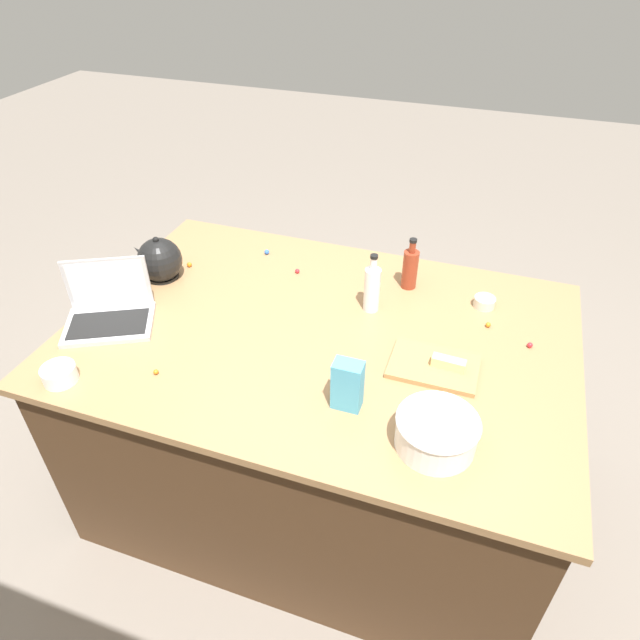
% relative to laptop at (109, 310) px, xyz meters
% --- Properties ---
extents(ground_plane, '(12.00, 12.00, 0.00)m').
position_rel_laptop_xyz_m(ground_plane, '(-0.75, -0.19, -0.95)').
color(ground_plane, slate).
extents(island_counter, '(1.80, 1.23, 0.90)m').
position_rel_laptop_xyz_m(island_counter, '(-0.75, -0.19, -0.50)').
color(island_counter, '#4C331E').
rests_on(island_counter, ground).
extents(laptop, '(0.38, 0.34, 0.22)m').
position_rel_laptop_xyz_m(laptop, '(0.00, 0.00, 0.00)').
color(laptop, '#B7B7BC').
rests_on(laptop, island_counter).
extents(mixing_bowl_large, '(0.24, 0.24, 0.10)m').
position_rel_laptop_xyz_m(mixing_bowl_large, '(-1.23, 0.20, 0.01)').
color(mixing_bowl_large, white).
rests_on(mixing_bowl_large, island_counter).
extents(bottle_soy, '(0.06, 0.06, 0.22)m').
position_rel_laptop_xyz_m(bottle_soy, '(-1.00, -0.58, 0.04)').
color(bottle_soy, maroon).
rests_on(bottle_soy, island_counter).
extents(bottle_vinegar, '(0.06, 0.06, 0.24)m').
position_rel_laptop_xyz_m(bottle_vinegar, '(-0.89, -0.38, 0.05)').
color(bottle_vinegar, white).
rests_on(bottle_vinegar, island_counter).
extents(kettle, '(0.21, 0.18, 0.20)m').
position_rel_laptop_xyz_m(kettle, '(-0.02, -0.32, 0.03)').
color(kettle, black).
rests_on(kettle, island_counter).
extents(cutting_board, '(0.29, 0.20, 0.02)m').
position_rel_laptop_xyz_m(cutting_board, '(-1.18, -0.12, -0.04)').
color(cutting_board, '#AD7F4C').
rests_on(cutting_board, island_counter).
extents(butter_stick_left, '(0.11, 0.04, 0.04)m').
position_rel_laptop_xyz_m(butter_stick_left, '(-1.22, -0.12, -0.01)').
color(butter_stick_left, '#F4E58C').
rests_on(butter_stick_left, cutting_board).
extents(ramekin_small, '(0.08, 0.08, 0.04)m').
position_rel_laptop_xyz_m(ramekin_small, '(-1.30, -0.54, -0.03)').
color(ramekin_small, beige).
rests_on(ramekin_small, island_counter).
extents(ramekin_medium, '(0.11, 0.11, 0.05)m').
position_rel_laptop_xyz_m(ramekin_medium, '(-0.04, 0.33, -0.02)').
color(ramekin_medium, white).
rests_on(ramekin_medium, island_counter).
extents(candy_bag, '(0.09, 0.06, 0.17)m').
position_rel_laptop_xyz_m(candy_bag, '(-0.95, 0.13, 0.04)').
color(candy_bag, '#4CA5CC').
rests_on(candy_bag, island_counter).
extents(candy_0, '(0.02, 0.02, 0.02)m').
position_rel_laptop_xyz_m(candy_0, '(-1.47, -0.34, -0.04)').
color(candy_0, red).
rests_on(candy_0, island_counter).
extents(candy_1, '(0.02, 0.02, 0.02)m').
position_rel_laptop_xyz_m(candy_1, '(-0.36, -0.63, -0.04)').
color(candy_1, blue).
rests_on(candy_1, island_counter).
extents(candy_2, '(0.02, 0.02, 0.02)m').
position_rel_laptop_xyz_m(candy_2, '(-0.32, 0.20, -0.04)').
color(candy_2, orange).
rests_on(candy_2, island_counter).
extents(candy_3, '(0.02, 0.02, 0.02)m').
position_rel_laptop_xyz_m(candy_3, '(-0.09, -0.42, -0.04)').
color(candy_3, orange).
rests_on(candy_3, island_counter).
extents(candy_5, '(0.02, 0.02, 0.02)m').
position_rel_laptop_xyz_m(candy_5, '(-1.33, -0.41, -0.04)').
color(candy_5, orange).
rests_on(candy_5, island_counter).
extents(candy_6, '(0.02, 0.02, 0.02)m').
position_rel_laptop_xyz_m(candy_6, '(-0.54, -0.53, -0.04)').
color(candy_6, red).
rests_on(candy_6, island_counter).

